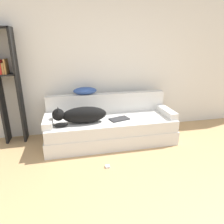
{
  "coord_description": "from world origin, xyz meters",
  "views": [
    {
      "loc": [
        -0.55,
        -1.1,
        1.68
      ],
      "look_at": [
        0.13,
        1.96,
        0.59
      ],
      "focal_mm": 32.0,
      "sensor_mm": 36.0,
      "label": 1
    }
  ],
  "objects_px": {
    "throw_pillow": "(85,91)",
    "dog": "(81,115)",
    "power_adapter": "(108,166)",
    "couch": "(111,130)",
    "laptop": "(119,119)",
    "bookshelf": "(8,83)"
  },
  "relations": [
    {
      "from": "dog",
      "to": "power_adapter",
      "type": "distance_m",
      "value": 0.93
    },
    {
      "from": "bookshelf",
      "to": "dog",
      "type": "bearing_deg",
      "value": -24.07
    },
    {
      "from": "throw_pillow",
      "to": "power_adapter",
      "type": "height_order",
      "value": "throw_pillow"
    },
    {
      "from": "throw_pillow",
      "to": "bookshelf",
      "type": "bearing_deg",
      "value": 177.21
    },
    {
      "from": "couch",
      "to": "bookshelf",
      "type": "bearing_deg",
      "value": 165.94
    },
    {
      "from": "dog",
      "to": "throw_pillow",
      "type": "bearing_deg",
      "value": 75.12
    },
    {
      "from": "dog",
      "to": "bookshelf",
      "type": "xyz_separation_m",
      "value": [
        -1.14,
        0.51,
        0.48
      ]
    },
    {
      "from": "power_adapter",
      "to": "couch",
      "type": "bearing_deg",
      "value": 74.56
    },
    {
      "from": "dog",
      "to": "laptop",
      "type": "distance_m",
      "value": 0.66
    },
    {
      "from": "couch",
      "to": "dog",
      "type": "relative_size",
      "value": 2.56
    },
    {
      "from": "laptop",
      "to": "power_adapter",
      "type": "height_order",
      "value": "laptop"
    },
    {
      "from": "couch",
      "to": "power_adapter",
      "type": "bearing_deg",
      "value": -105.44
    },
    {
      "from": "dog",
      "to": "throw_pillow",
      "type": "relative_size",
      "value": 2.08
    },
    {
      "from": "bookshelf",
      "to": "laptop",
      "type": "bearing_deg",
      "value": -15.44
    },
    {
      "from": "dog",
      "to": "bookshelf",
      "type": "height_order",
      "value": "bookshelf"
    },
    {
      "from": "bookshelf",
      "to": "throw_pillow",
      "type": "bearing_deg",
      "value": -2.79
    },
    {
      "from": "power_adapter",
      "to": "laptop",
      "type": "bearing_deg",
      "value": 63.51
    },
    {
      "from": "laptop",
      "to": "throw_pillow",
      "type": "distance_m",
      "value": 0.8
    },
    {
      "from": "dog",
      "to": "laptop",
      "type": "xyz_separation_m",
      "value": [
        0.65,
        0.02,
        -0.13
      ]
    },
    {
      "from": "throw_pillow",
      "to": "dog",
      "type": "bearing_deg",
      "value": -104.88
    },
    {
      "from": "couch",
      "to": "laptop",
      "type": "distance_m",
      "value": 0.28
    },
    {
      "from": "laptop",
      "to": "throw_pillow",
      "type": "height_order",
      "value": "throw_pillow"
    }
  ]
}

